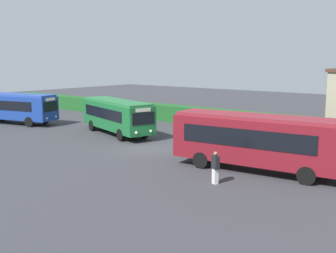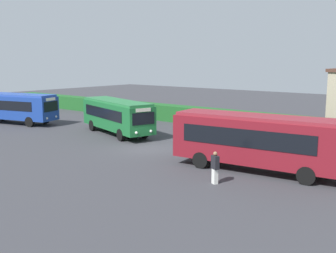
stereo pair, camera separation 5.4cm
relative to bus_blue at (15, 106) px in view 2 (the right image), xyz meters
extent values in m
plane|color=#38383D|center=(18.56, -0.50, -1.79)|extent=(114.62, 114.62, 0.00)
cube|color=navy|center=(-0.01, 0.00, -0.07)|extent=(9.62, 4.76, 2.34)
cube|color=#2747A0|center=(-0.01, 0.00, 1.20)|extent=(9.30, 4.50, 0.20)
cube|color=black|center=(-0.62, 1.11, 0.21)|extent=(7.02, 1.91, 0.94)
cube|color=black|center=(0.02, -1.27, 0.21)|extent=(7.02, 1.91, 0.94)
cube|color=black|center=(4.50, 1.21, 0.21)|extent=(0.56, 1.94, 0.98)
cube|color=silver|center=(4.50, 1.21, 0.92)|extent=(0.39, 1.31, 0.28)
cylinder|color=black|center=(2.49, 1.83, -1.29)|extent=(1.04, 0.53, 1.00)
cylinder|color=black|center=(3.07, -0.34, -1.29)|extent=(1.04, 0.53, 1.00)
cylinder|color=black|center=(-3.08, 0.33, -1.29)|extent=(1.04, 0.53, 1.00)
sphere|color=silver|center=(4.35, 1.86, -0.89)|extent=(0.22, 0.22, 0.22)
sphere|color=silver|center=(4.69, 0.56, -0.89)|extent=(0.22, 0.22, 0.22)
cube|color=#19602D|center=(12.64, 2.28, -0.10)|extent=(9.59, 5.10, 2.28)
cube|color=#27723C|center=(12.64, 2.28, 1.14)|extent=(9.27, 4.83, 0.20)
cube|color=black|center=(12.72, 3.54, 0.18)|extent=(6.93, 2.21, 0.91)
cube|color=black|center=(11.99, 1.19, 0.18)|extent=(6.93, 2.21, 0.91)
cube|color=black|center=(17.09, 0.88, 0.18)|extent=(0.63, 1.91, 0.96)
cube|color=silver|center=(17.09, 0.88, 0.86)|extent=(0.44, 1.28, 0.28)
cylinder|color=black|center=(15.72, 2.47, -1.29)|extent=(1.04, 0.57, 1.00)
cylinder|color=black|center=(15.05, 0.35, -1.29)|extent=(1.04, 0.57, 1.00)
cylinder|color=black|center=(10.23, 4.20, -1.29)|extent=(1.04, 0.57, 1.00)
cylinder|color=black|center=(9.56, 2.08, -1.29)|extent=(1.04, 0.57, 1.00)
sphere|color=silver|center=(17.30, 1.51, -0.89)|extent=(0.22, 0.22, 0.22)
sphere|color=silver|center=(16.90, 0.24, -0.89)|extent=(0.22, 0.22, 0.22)
cube|color=maroon|center=(27.80, -1.00, 0.06)|extent=(10.32, 3.60, 2.59)
cube|color=maroon|center=(27.80, -1.00, 1.46)|extent=(9.99, 3.37, 0.20)
cube|color=black|center=(27.36, 0.20, 0.37)|extent=(7.83, 0.94, 1.04)
cube|color=black|center=(27.64, -2.28, 0.37)|extent=(7.83, 0.94, 1.04)
cylinder|color=black|center=(30.78, 0.48, -1.29)|extent=(1.03, 0.39, 1.00)
cylinder|color=black|center=(31.04, -1.77, -1.29)|extent=(1.03, 0.39, 1.00)
cylinder|color=black|center=(24.56, -0.23, -1.29)|extent=(1.03, 0.39, 1.00)
cylinder|color=black|center=(24.81, -2.49, -1.29)|extent=(1.03, 0.39, 1.00)
cube|color=#334C8C|center=(-3.47, 1.60, -1.39)|extent=(0.25, 0.32, 0.79)
cube|color=#4C6B47|center=(-3.47, 1.60, -0.65)|extent=(0.27, 0.50, 0.69)
sphere|color=tan|center=(-3.47, 1.60, -0.20)|extent=(0.22, 0.22, 0.22)
cube|color=silver|center=(27.18, -4.62, -1.38)|extent=(0.38, 0.35, 0.82)
cube|color=black|center=(27.18, -4.62, -0.61)|extent=(0.54, 0.45, 0.71)
sphere|color=#8C6647|center=(27.18, -4.62, -0.15)|extent=(0.22, 0.22, 0.22)
cube|color=#1E5823|center=(18.56, 11.62, -0.94)|extent=(69.31, 1.80, 1.69)
cone|color=orange|center=(7.65, 6.98, -1.49)|extent=(0.36, 0.36, 0.60)
camera|label=1|loc=(38.17, -22.34, 4.73)|focal=43.14mm
camera|label=2|loc=(38.22, -22.31, 4.73)|focal=43.14mm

